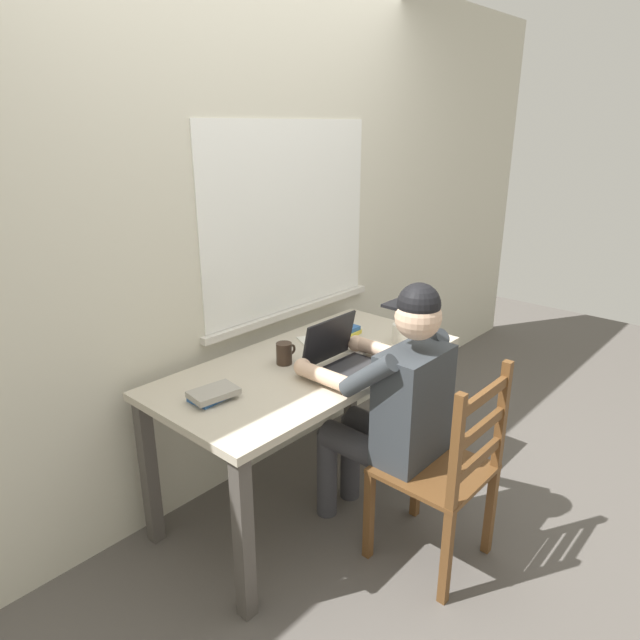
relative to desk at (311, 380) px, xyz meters
The scene contains 13 objects.
ground_plane 0.66m from the desk, ahead, with size 8.00×8.00×0.00m, color #56514C.
back_wall 0.78m from the desk, 89.26° to the left, with size 6.00×0.08×2.60m.
desk is the anchor object (origin of this frame).
seated_person 0.45m from the desk, 84.58° to the right, with size 0.50×0.60×1.24m.
wooden_chair 0.75m from the desk, 86.67° to the right, with size 0.42×0.42×0.93m.
laptop 0.23m from the desk, 76.61° to the right, with size 0.33×0.28×0.23m.
computer_mouse 0.37m from the desk, 36.46° to the right, with size 0.06×0.10×0.03m, color black.
coffee_mug_white 0.55m from the desk, 18.72° to the right, with size 0.13×0.09×0.10m.
coffee_mug_dark 0.19m from the desk, 140.10° to the left, with size 0.11×0.07×0.10m.
book_stack_main 0.41m from the desk, 17.21° to the left, with size 0.20×0.17×0.04m.
book_stack_side 0.56m from the desk, behind, with size 0.21×0.16×0.05m.
paper_pile_near_laptop 0.32m from the desk, 11.33° to the right, with size 0.20×0.16×0.02m, color white.
paper_pile_back_corner 0.30m from the desk, 31.27° to the left, with size 0.22×0.15×0.01m, color silver.
Camera 1 is at (-1.79, -1.67, 1.82)m, focal length 31.45 mm.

